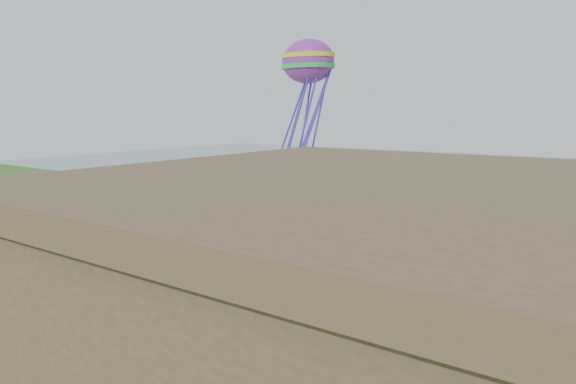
# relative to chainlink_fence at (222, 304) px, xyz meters

# --- Properties ---
(ground) EXTENTS (160.00, 160.00, 0.00)m
(ground) POSITION_rel_chainlink_fence_xyz_m (0.00, -6.00, -0.55)
(ground) COLOR #29561D
(ground) RESTS_ON ground
(sand_beach) EXTENTS (72.00, 20.00, 0.02)m
(sand_beach) POSITION_rel_chainlink_fence_xyz_m (0.00, 16.00, -0.55)
(sand_beach) COLOR tan
(sand_beach) RESTS_ON ground
(ocean) EXTENTS (160.00, 68.00, 0.02)m
(ocean) POSITION_rel_chainlink_fence_xyz_m (0.00, 60.00, -0.55)
(ocean) COLOR slate
(ocean) RESTS_ON ground
(chainlink_fence) EXTENTS (36.20, 0.20, 1.25)m
(chainlink_fence) POSITION_rel_chainlink_fence_xyz_m (0.00, 0.00, 0.00)
(chainlink_fence) COLOR brown
(chainlink_fence) RESTS_ON ground
(picnic_table) EXTENTS (1.99, 1.54, 0.82)m
(picnic_table) POSITION_rel_chainlink_fence_xyz_m (7.21, -1.32, -0.14)
(picnic_table) COLOR brown
(picnic_table) RESTS_ON ground
(octopus_kite) EXTENTS (4.02, 3.33, 7.15)m
(octopus_kite) POSITION_rel_chainlink_fence_xyz_m (-3.18, 11.17, 9.05)
(octopus_kite) COLOR #ED2567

